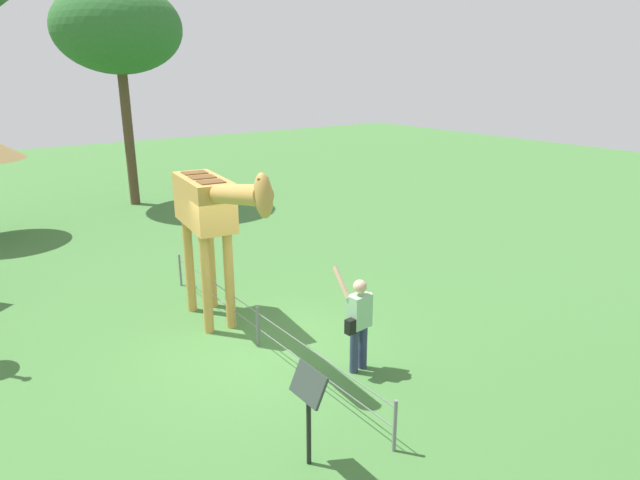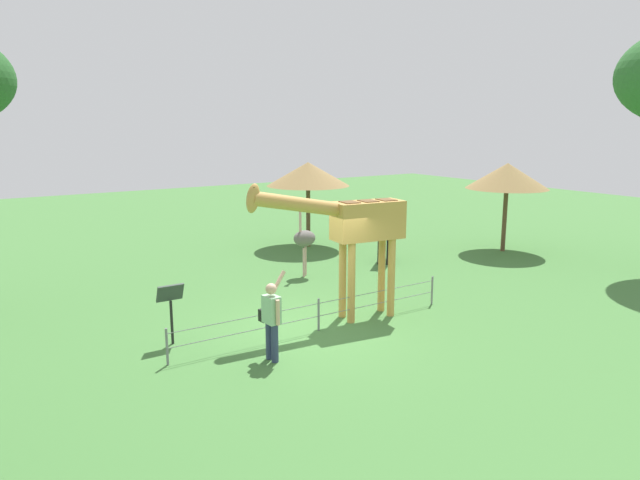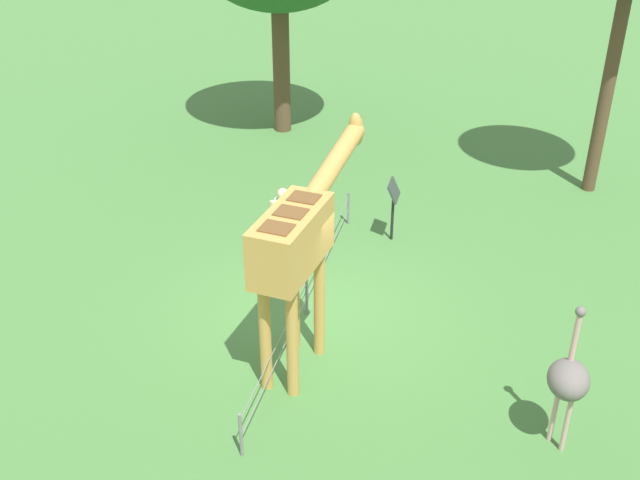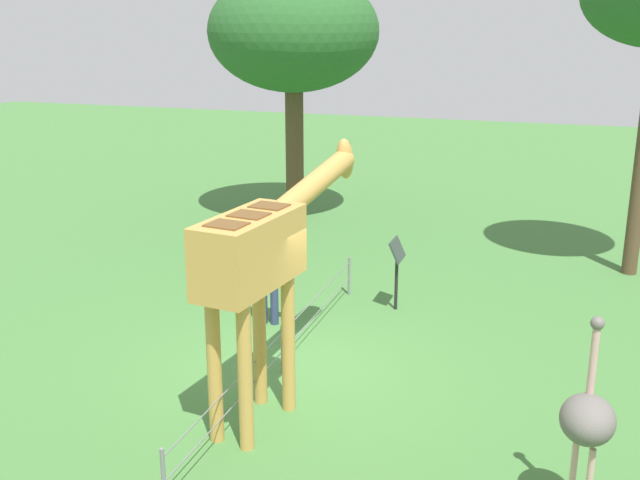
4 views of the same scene
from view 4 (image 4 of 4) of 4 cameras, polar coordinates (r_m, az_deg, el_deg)
ground_plane at (r=11.56m, az=-2.50°, el=-9.92°), size 60.00×60.00×0.00m
giraffe at (r=9.64m, az=-4.25°, el=-1.02°), size 3.92×0.98×3.39m
visitor at (r=12.99m, az=-3.87°, el=-2.59°), size 0.58×0.58×1.75m
ostrich at (r=8.42m, az=19.45°, el=-12.60°), size 0.70×0.56×2.25m
tree_northeast at (r=19.41m, az=-2.00°, el=15.27°), size 4.24×4.24×6.26m
info_sign at (r=13.66m, az=5.80°, el=-1.47°), size 0.56×0.21×1.32m
wire_fence at (r=11.41m, az=-2.84°, el=-8.05°), size 7.05×0.05×0.75m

